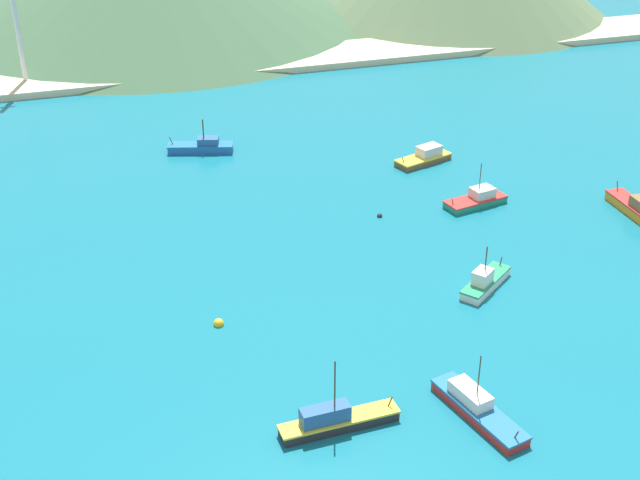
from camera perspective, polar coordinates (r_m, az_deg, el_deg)
ground at (r=89.60m, az=-6.20°, el=-4.62°), size 260.00×280.00×0.50m
fishing_boat_0 at (r=123.44m, az=6.96°, el=5.50°), size 8.92×5.33×2.29m
fishing_boat_1 at (r=111.72m, az=10.36°, el=2.67°), size 8.68×4.47×5.69m
fishing_boat_2 at (r=113.88m, az=20.40°, el=1.89°), size 3.03×11.05×2.57m
fishing_boat_3 at (r=93.51m, az=10.87°, el=-2.71°), size 7.80×6.58×5.21m
fishing_boat_4 at (r=73.36m, az=1.01°, el=-11.83°), size 10.46×2.27×6.95m
fishing_boat_5 at (r=76.02m, az=10.34°, el=-10.85°), size 4.71×10.65×6.06m
fishing_boat_6 at (r=127.29m, az=-7.83°, el=6.15°), size 9.80×5.14×4.99m
buoy_0 at (r=86.78m, az=-6.73°, el=-5.51°), size 1.04×1.04×1.04m
buoy_1 at (r=107.32m, az=3.97°, el=1.60°), size 0.66×0.66×0.66m
beach_strip at (r=163.57m, az=-12.54°, el=10.69°), size 247.00×14.71×1.20m
radio_tower at (r=159.84m, az=-19.64°, el=14.47°), size 2.81×2.25×28.11m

